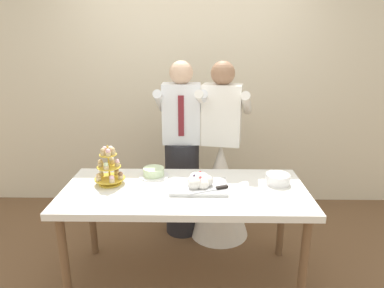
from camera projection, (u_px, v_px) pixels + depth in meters
ground_plane at (185, 277)px, 2.75m from camera, size 8.00×8.00×0.00m
rear_wall at (189, 76)px, 3.72m from camera, size 5.20×0.10×2.90m
dessert_table at (185, 198)px, 2.55m from camera, size 1.80×0.80×0.78m
cupcake_stand at (109, 168)px, 2.57m from camera, size 0.23×0.23×0.31m
main_cake_tray at (199, 183)px, 2.52m from camera, size 0.43×0.32×0.12m
plate_stack at (278, 179)px, 2.60m from camera, size 0.19×0.19×0.08m
round_cake at (154, 173)px, 2.74m from camera, size 0.24×0.24×0.07m
person_groom at (182, 160)px, 3.21m from camera, size 0.46×0.49×1.66m
person_bride at (220, 178)px, 3.21m from camera, size 0.57×0.56×1.66m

